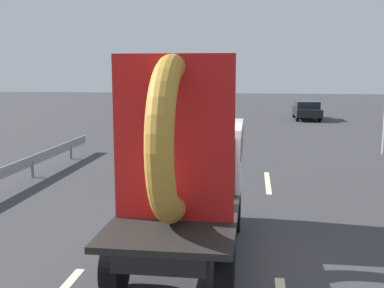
{
  "coord_description": "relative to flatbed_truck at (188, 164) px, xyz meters",
  "views": [
    {
      "loc": [
        1.04,
        -8.35,
        3.44
      ],
      "look_at": [
        -0.18,
        0.8,
        1.95
      ],
      "focal_mm": 43.16,
      "sensor_mm": 36.0,
      "label": 1
    }
  ],
  "objects": [
    {
      "name": "lane_dash_right_far",
      "position": [
        1.71,
        5.42,
        -1.65
      ],
      "size": [
        0.16,
        2.83,
        0.01
      ],
      "primitive_type": "cube",
      "rotation": [
        0.0,
        0.0,
        1.57
      ],
      "color": "beige",
      "rests_on": "ground_plane"
    },
    {
      "name": "ground_plane",
      "position": [
        0.18,
        -0.28,
        -1.65
      ],
      "size": [
        120.0,
        120.0,
        0.0
      ],
      "primitive_type": "plane",
      "color": "#38383A"
    },
    {
      "name": "distant_sedan",
      "position": [
        -3.42,
        14.82,
        -0.89
      ],
      "size": [
        1.85,
        4.32,
        1.41
      ],
      "color": "black",
      "rests_on": "ground_plane"
    },
    {
      "name": "oncoming_car",
      "position": [
        4.93,
        24.23,
        -0.96
      ],
      "size": [
        1.7,
        3.96,
        1.29
      ],
      "color": "black",
      "rests_on": "ground_plane"
    },
    {
      "name": "guardrail",
      "position": [
        -5.81,
        3.5,
        -1.12
      ],
      "size": [
        0.1,
        12.71,
        0.71
      ],
      "color": "gray",
      "rests_on": "ground_plane"
    },
    {
      "name": "flatbed_truck",
      "position": [
        0.0,
        0.0,
        0.0
      ],
      "size": [
        2.02,
        5.0,
        3.69
      ],
      "color": "black",
      "rests_on": "ground_plane"
    },
    {
      "name": "lane_dash_left_far",
      "position": [
        -1.71,
        5.36,
        -1.65
      ],
      "size": [
        0.16,
        2.64,
        0.01
      ],
      "primitive_type": "cube",
      "rotation": [
        0.0,
        0.0,
        1.57
      ],
      "color": "beige",
      "rests_on": "ground_plane"
    }
  ]
}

